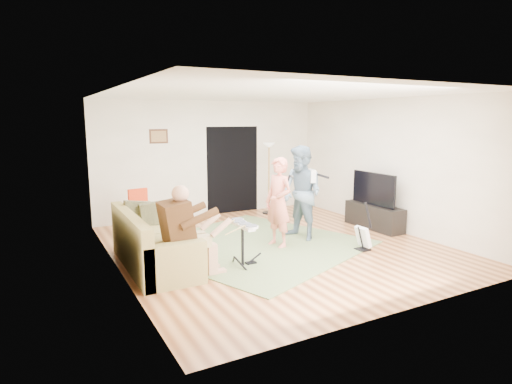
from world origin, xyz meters
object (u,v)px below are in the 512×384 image
sofa (149,249)px  television (374,189)px  guitar_spare (363,237)px  torchiere_lamp (269,166)px  guitarist (302,193)px  dining_chair (142,220)px  drum_kit (243,247)px  tv_cabinet (374,216)px  singer (278,202)px

sofa → television: (4.75, 0.15, 0.56)m
guitar_spare → sofa: bearing=165.2°
guitar_spare → torchiere_lamp: size_ratio=0.50×
sofa → television: size_ratio=1.85×
guitarist → guitar_spare: (0.56, -1.11, -0.65)m
torchiere_lamp → dining_chair: size_ratio=1.83×
drum_kit → guitarist: bearing=26.6°
guitar_spare → dining_chair: (-3.20, 2.73, 0.09)m
tv_cabinet → guitar_spare: bearing=-139.7°
torchiere_lamp → tv_cabinet: size_ratio=1.22×
torchiere_lamp → guitar_spare: bearing=-90.4°
sofa → dining_chair: bearing=79.9°
drum_kit → torchiere_lamp: (2.25, 3.09, 0.86)m
guitarist → television: 1.79m
dining_chair → guitarist: bearing=-39.9°
drum_kit → guitar_spare: size_ratio=0.83×
guitarist → guitar_spare: guitarist is taller
singer → dining_chair: bearing=-144.1°
sofa → singer: 2.39m
guitarist → torchiere_lamp: bearing=152.9°
guitar_spare → dining_chair: 4.21m
sofa → singer: singer is taller
dining_chair → tv_cabinet: size_ratio=0.67×
guitarist → guitar_spare: bearing=14.2°
guitarist → tv_cabinet: bearing=76.4°
tv_cabinet → television: bearing=180.0°
guitar_spare → dining_chair: bearing=139.6°
dining_chair → singer: bearing=-50.3°
dining_chair → television: size_ratio=0.80×
guitar_spare → torchiere_lamp: (0.03, 3.37, 0.93)m
guitar_spare → television: 1.74m
guitar_spare → singer: bearing=142.1°
torchiere_lamp → dining_chair: torchiere_lamp is taller
torchiere_lamp → television: (1.20, -2.29, -0.32)m
drum_kit → dining_chair: 2.63m
singer → dining_chair: 2.75m
guitarist → drum_kit: bearing=-75.9°
sofa → guitar_spare: (3.52, -0.93, -0.05)m
tv_cabinet → guitarist: bearing=178.9°
guitarist → singer: bearing=-85.5°
guitar_spare → dining_chair: size_ratio=0.92×
drum_kit → dining_chair: size_ratio=0.77×
singer → guitar_spare: (1.18, -0.92, -0.56)m
singer → television: singer is taller
dining_chair → television: television is taller
guitarist → dining_chair: guitarist is taller
guitarist → dining_chair: 3.14m
drum_kit → singer: 1.32m
sofa → tv_cabinet: sofa is taller
television → sofa: bearing=-178.2°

